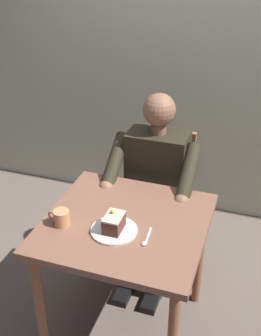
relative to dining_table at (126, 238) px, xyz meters
The scene contains 9 objects.
ground_plane 0.65m from the dining_table, ahead, with size 14.00×14.00×0.00m, color #716358.
cafe_rear_panel 1.65m from the dining_table, 90.00° to the right, with size 6.40×0.12×3.00m, color beige.
dining_table is the anchor object (origin of this frame).
chair 0.69m from the dining_table, 90.00° to the right, with size 0.42×0.42×0.92m.
seated_person 0.51m from the dining_table, 90.00° to the right, with size 0.53×0.58×1.23m.
dessert_plate 0.15m from the dining_table, 75.04° to the left, with size 0.23×0.23×0.01m, color white.
cake_slice 0.19m from the dining_table, 74.94° to the left, with size 0.08×0.12×0.10m.
coffee_cup 0.35m from the dining_table, 23.74° to the left, with size 0.11×0.08×0.08m.
dessert_spoon 0.21m from the dining_table, 142.39° to the left, with size 0.03×0.14×0.01m.
Camera 1 is at (-0.59, 1.64, 2.05)m, focal length 46.03 mm.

